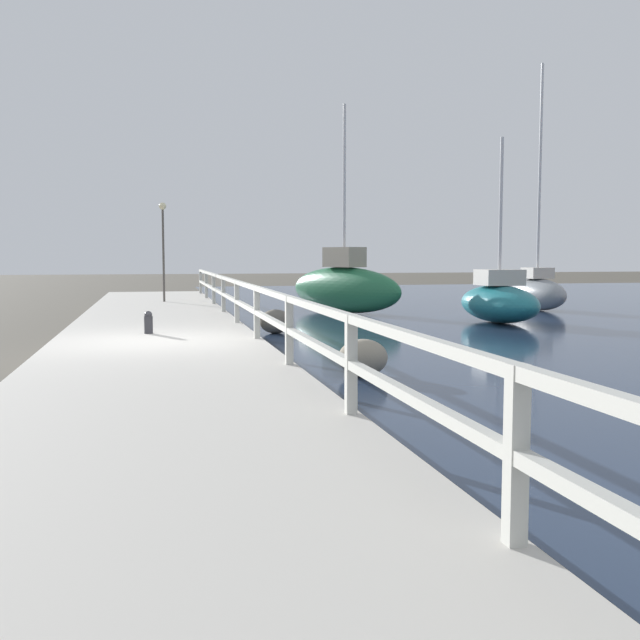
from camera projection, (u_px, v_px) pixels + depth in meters
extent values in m
plane|color=#4C473D|center=(158.00, 359.00, 12.92)|extent=(120.00, 120.00, 0.00)
cube|color=beige|center=(158.00, 350.00, 12.91)|extent=(3.64, 36.00, 0.32)
cube|color=beige|center=(516.00, 455.00, 3.77)|extent=(0.10, 0.10, 0.93)
cube|color=beige|center=(351.00, 364.00, 6.93)|extent=(0.10, 0.10, 0.93)
cube|color=beige|center=(289.00, 330.00, 10.08)|extent=(0.10, 0.10, 0.93)
cube|color=beige|center=(257.00, 312.00, 13.23)|extent=(0.10, 0.10, 0.93)
cube|color=beige|center=(237.00, 301.00, 16.38)|extent=(0.10, 0.10, 0.93)
cube|color=beige|center=(223.00, 294.00, 19.53)|extent=(0.10, 0.10, 0.93)
cube|color=beige|center=(214.00, 289.00, 22.68)|extent=(0.10, 0.10, 0.93)
cube|color=beige|center=(206.00, 285.00, 25.83)|extent=(0.10, 0.10, 0.93)
cube|color=beige|center=(201.00, 281.00, 28.98)|extent=(0.10, 0.10, 0.93)
cube|color=beige|center=(257.00, 288.00, 13.19)|extent=(0.09, 32.50, 0.08)
cube|color=beige|center=(257.00, 312.00, 13.23)|extent=(0.09, 32.50, 0.08)
ellipsoid|color=#666056|center=(276.00, 321.00, 17.12)|extent=(0.74, 0.66, 0.55)
ellipsoid|color=gray|center=(363.00, 358.00, 11.06)|extent=(0.74, 0.66, 0.55)
cylinder|color=#333338|center=(149.00, 325.00, 14.07)|extent=(0.16, 0.16, 0.33)
sphere|color=#333338|center=(148.00, 315.00, 14.05)|extent=(0.14, 0.14, 0.14)
cylinder|color=#514C47|center=(163.00, 256.00, 23.72)|extent=(0.07, 0.07, 2.90)
sphere|color=beige|center=(163.00, 206.00, 23.58)|extent=(0.23, 0.23, 0.23)
ellipsoid|color=#1E707A|center=(499.00, 304.00, 19.83)|extent=(1.56, 3.43, 0.99)
cube|color=beige|center=(499.00, 277.00, 19.77)|extent=(1.08, 0.93, 0.42)
cylinder|color=silver|center=(501.00, 212.00, 19.62)|extent=(0.09, 0.09, 3.86)
ellipsoid|color=#236B42|center=(344.00, 290.00, 23.27)|extent=(2.98, 5.17, 1.41)
cube|color=#9E937F|center=(344.00, 257.00, 23.18)|extent=(1.18, 1.52, 0.62)
cylinder|color=silver|center=(344.00, 186.00, 22.99)|extent=(0.09, 0.09, 4.96)
ellipsoid|color=gray|center=(537.00, 294.00, 24.37)|extent=(1.16, 3.11, 1.03)
cube|color=beige|center=(537.00, 273.00, 24.31)|extent=(0.78, 0.84, 0.35)
cylinder|color=silver|center=(540.00, 172.00, 24.03)|extent=(0.09, 0.09, 6.83)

